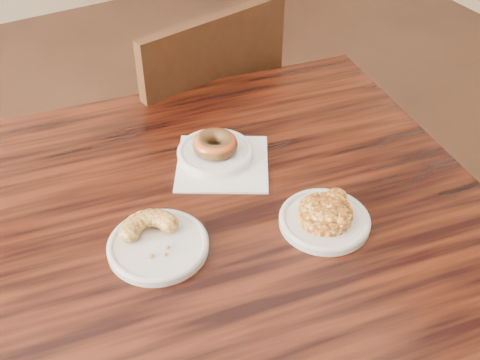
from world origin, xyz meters
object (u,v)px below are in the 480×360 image
cruller_fragment (157,237)px  glazed_donut (215,144)px  chair_far (180,140)px  apple_fritter (325,212)px  cafe_table (235,345)px

cruller_fragment → glazed_donut: bearing=41.6°
glazed_donut → cruller_fragment: glazed_donut is taller
chair_far → apple_fritter: 0.80m
glazed_donut → apple_fritter: (0.08, -0.26, -0.00)m
glazed_donut → apple_fritter: glazed_donut is taller
chair_far → glazed_donut: bearing=66.1°
apple_fritter → glazed_donut: bearing=106.9°
chair_far → glazed_donut: 0.59m
chair_far → cruller_fragment: size_ratio=7.71×
cafe_table → chair_far: size_ratio=1.05×
glazed_donut → cruller_fragment: 0.27m
apple_fritter → cruller_fragment: bearing=162.9°
apple_fritter → cruller_fragment: 0.29m
glazed_donut → chair_far: bearing=75.9°
chair_far → cruller_fragment: chair_far is taller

